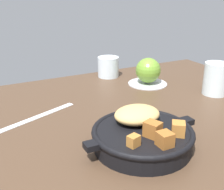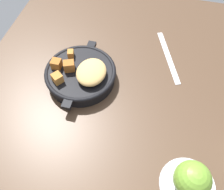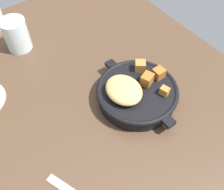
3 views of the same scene
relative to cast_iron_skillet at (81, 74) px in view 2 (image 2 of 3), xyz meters
The scene contains 5 objects.
ground_plane 12.12cm from the cast_iron_skillet, 65.93° to the left, with size 103.22×82.80×2.40cm, color #473323.
cast_iron_skillet is the anchor object (origin of this frame).
saucer_plate 39.21cm from the cast_iron_skillet, 54.62° to the left, with size 12.53×12.53×0.60cm, color #B7BABF.
red_apple 39.17cm from the cast_iron_skillet, 54.62° to the left, with size 7.98×7.98×7.98cm, color olive.
butter_knife 27.80cm from the cast_iron_skillet, 123.15° to the left, with size 21.69×1.60×0.36cm, color silver.
Camera 2 is at (36.16, 8.64, 57.64)cm, focal length 39.97 mm.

